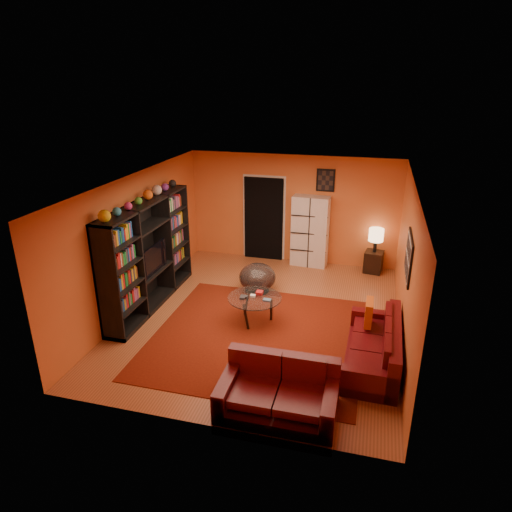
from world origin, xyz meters
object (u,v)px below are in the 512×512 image
(bowl_chair, at_px, (257,277))
(table_lamp, at_px, (376,235))
(sofa, at_px, (378,348))
(loveseat, at_px, (279,390))
(tv, at_px, (149,259))
(side_table, at_px, (373,262))
(storage_cabinet, at_px, (310,231))
(coffee_table, at_px, (255,300))
(entertainment_unit, at_px, (149,255))

(bowl_chair, relative_size, table_lamp, 1.39)
(sofa, xyz_separation_m, table_lamp, (-0.14, 3.75, 0.61))
(table_lamp, bearing_deg, loveseat, -102.49)
(tv, height_order, bowl_chair, tv)
(bowl_chair, distance_m, side_table, 2.91)
(storage_cabinet, distance_m, bowl_chair, 2.02)
(sofa, bearing_deg, bowl_chair, 141.86)
(table_lamp, bearing_deg, sofa, -87.82)
(sofa, bearing_deg, tv, 169.06)
(coffee_table, xyz_separation_m, bowl_chair, (-0.27, 1.23, -0.12))
(side_table, bearing_deg, loveseat, -102.49)
(tv, xyz_separation_m, bowl_chair, (1.87, 1.10, -0.66))
(tv, distance_m, sofa, 4.51)
(sofa, distance_m, coffee_table, 2.36)
(loveseat, xyz_separation_m, coffee_table, (-0.93, 2.21, 0.17))
(tv, height_order, storage_cabinet, storage_cabinet)
(storage_cabinet, distance_m, table_lamp, 1.52)
(storage_cabinet, relative_size, bowl_chair, 2.19)
(entertainment_unit, distance_m, sofa, 4.58)
(storage_cabinet, bearing_deg, side_table, 2.38)
(loveseat, height_order, coffee_table, loveseat)
(entertainment_unit, relative_size, sofa, 1.51)
(loveseat, bearing_deg, storage_cabinet, 3.76)
(sofa, bearing_deg, entertainment_unit, 168.20)
(loveseat, bearing_deg, side_table, -12.85)
(loveseat, height_order, side_table, loveseat)
(bowl_chair, distance_m, table_lamp, 2.97)
(entertainment_unit, height_order, tv, entertainment_unit)
(tv, relative_size, loveseat, 0.60)
(entertainment_unit, height_order, storage_cabinet, entertainment_unit)
(sofa, height_order, storage_cabinet, storage_cabinet)
(bowl_chair, relative_size, side_table, 1.55)
(sofa, distance_m, side_table, 3.76)
(entertainment_unit, relative_size, storage_cabinet, 1.77)
(coffee_table, height_order, bowl_chair, bowl_chair)
(entertainment_unit, xyz_separation_m, bowl_chair, (1.92, 1.02, -0.71))
(entertainment_unit, height_order, coffee_table, entertainment_unit)
(entertainment_unit, xyz_separation_m, table_lamp, (4.26, 2.75, -0.15))
(sofa, xyz_separation_m, storage_cabinet, (-1.66, 3.80, 0.56))
(loveseat, distance_m, side_table, 5.29)
(coffee_table, height_order, side_table, coffee_table)
(loveseat, bearing_deg, tv, 52.39)
(tv, height_order, loveseat, tv)
(loveseat, relative_size, bowl_chair, 2.05)
(entertainment_unit, distance_m, storage_cabinet, 3.93)
(side_table, bearing_deg, bowl_chair, -143.66)
(tv, relative_size, sofa, 0.48)
(bowl_chair, bearing_deg, table_lamp, 36.34)
(storage_cabinet, bearing_deg, sofa, -62.13)
(entertainment_unit, relative_size, table_lamp, 5.38)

